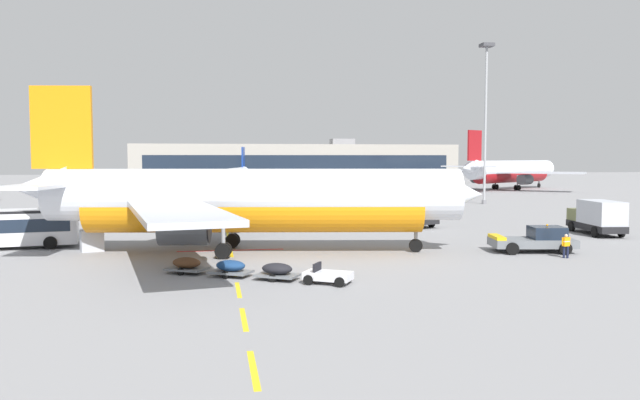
{
  "coord_description": "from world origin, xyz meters",
  "views": [
    {
      "loc": [
        16.75,
        -25.44,
        7.05
      ],
      "look_at": [
        25.4,
        25.1,
        3.53
      ],
      "focal_mm": 35.13,
      "sensor_mm": 36.0,
      "label": 1
    }
  ],
  "objects_px": {
    "fuel_service_truck": "(409,210)",
    "ground_crew_worker": "(566,244)",
    "airliner_far_center": "(236,176)",
    "apron_light_mast_far": "(486,104)",
    "pushback_tug": "(535,240)",
    "baggage_train": "(254,269)",
    "uld_cargo_container": "(92,240)",
    "airliner_foreground": "(247,199)",
    "catering_truck": "(597,217)",
    "airliner_mid_left": "(510,171)"
  },
  "relations": [
    {
      "from": "pushback_tug",
      "to": "ground_crew_worker",
      "type": "relative_size",
      "value": 3.77
    },
    {
      "from": "apron_light_mast_far",
      "to": "baggage_train",
      "type": "bearing_deg",
      "value": -125.98
    },
    {
      "from": "airliner_far_center",
      "to": "baggage_train",
      "type": "height_order",
      "value": "airliner_far_center"
    },
    {
      "from": "airliner_foreground",
      "to": "catering_truck",
      "type": "distance_m",
      "value": 32.55
    },
    {
      "from": "airliner_mid_left",
      "to": "uld_cargo_container",
      "type": "relative_size",
      "value": 16.62
    },
    {
      "from": "airliner_foreground",
      "to": "catering_truck",
      "type": "height_order",
      "value": "airliner_foreground"
    },
    {
      "from": "fuel_service_truck",
      "to": "pushback_tug",
      "type": "bearing_deg",
      "value": -78.25
    },
    {
      "from": "apron_light_mast_far",
      "to": "airliner_mid_left",
      "type": "bearing_deg",
      "value": 58.73
    },
    {
      "from": "pushback_tug",
      "to": "apron_light_mast_far",
      "type": "xyz_separation_m",
      "value": [
        16.62,
        45.58,
        14.01
      ]
    },
    {
      "from": "airliner_mid_left",
      "to": "ground_crew_worker",
      "type": "distance_m",
      "value": 95.67
    },
    {
      "from": "airliner_far_center",
      "to": "airliner_mid_left",
      "type": "bearing_deg",
      "value": -7.81
    },
    {
      "from": "airliner_far_center",
      "to": "catering_truck",
      "type": "relative_size",
      "value": 3.69
    },
    {
      "from": "airliner_far_center",
      "to": "fuel_service_truck",
      "type": "xyz_separation_m",
      "value": [
        14.91,
        -73.74,
        -1.39
      ]
    },
    {
      "from": "airliner_mid_left",
      "to": "apron_light_mast_far",
      "type": "bearing_deg",
      "value": -121.27
    },
    {
      "from": "uld_cargo_container",
      "to": "apron_light_mast_far",
      "type": "relative_size",
      "value": 0.08
    },
    {
      "from": "airliner_foreground",
      "to": "fuel_service_truck",
      "type": "distance_m",
      "value": 23.15
    },
    {
      "from": "airliner_mid_left",
      "to": "ground_crew_worker",
      "type": "height_order",
      "value": "airliner_mid_left"
    },
    {
      "from": "pushback_tug",
      "to": "airliner_far_center",
      "type": "bearing_deg",
      "value": 101.5
    },
    {
      "from": "pushback_tug",
      "to": "catering_truck",
      "type": "relative_size",
      "value": 0.88
    },
    {
      "from": "fuel_service_truck",
      "to": "baggage_train",
      "type": "distance_m",
      "value": 30.64
    },
    {
      "from": "fuel_service_truck",
      "to": "baggage_train",
      "type": "bearing_deg",
      "value": -124.85
    },
    {
      "from": "pushback_tug",
      "to": "airliner_far_center",
      "type": "relative_size",
      "value": 0.24
    },
    {
      "from": "ground_crew_worker",
      "to": "airliner_far_center",
      "type": "bearing_deg",
      "value": 101.51
    },
    {
      "from": "airliner_mid_left",
      "to": "baggage_train",
      "type": "bearing_deg",
      "value": -124.04
    },
    {
      "from": "airliner_far_center",
      "to": "baggage_train",
      "type": "distance_m",
      "value": 98.93
    },
    {
      "from": "airliner_mid_left",
      "to": "uld_cargo_container",
      "type": "xyz_separation_m",
      "value": [
        -72.69,
        -78.04,
        -3.23
      ]
    },
    {
      "from": "airliner_far_center",
      "to": "ground_crew_worker",
      "type": "bearing_deg",
      "value": -78.49
    },
    {
      "from": "airliner_mid_left",
      "to": "airliner_far_center",
      "type": "bearing_deg",
      "value": 172.19
    },
    {
      "from": "baggage_train",
      "to": "ground_crew_worker",
      "type": "xyz_separation_m",
      "value": [
        21.97,
        3.66,
        0.43
      ]
    },
    {
      "from": "baggage_train",
      "to": "apron_light_mast_far",
      "type": "height_order",
      "value": "apron_light_mast_far"
    },
    {
      "from": "pushback_tug",
      "to": "baggage_train",
      "type": "relative_size",
      "value": 0.59
    },
    {
      "from": "airliner_far_center",
      "to": "catering_truck",
      "type": "distance_m",
      "value": 88.52
    },
    {
      "from": "ground_crew_worker",
      "to": "airliner_foreground",
      "type": "bearing_deg",
      "value": 163.88
    },
    {
      "from": "pushback_tug",
      "to": "baggage_train",
      "type": "distance_m",
      "value": 22.36
    },
    {
      "from": "airliner_foreground",
      "to": "ground_crew_worker",
      "type": "xyz_separation_m",
      "value": [
        21.81,
        -6.3,
        -2.99
      ]
    },
    {
      "from": "uld_cargo_container",
      "to": "ground_crew_worker",
      "type": "bearing_deg",
      "value": -15.28
    },
    {
      "from": "airliner_mid_left",
      "to": "uld_cargo_container",
      "type": "distance_m",
      "value": 106.7
    },
    {
      "from": "pushback_tug",
      "to": "uld_cargo_container",
      "type": "height_order",
      "value": "pushback_tug"
    },
    {
      "from": "airliner_far_center",
      "to": "apron_light_mast_far",
      "type": "height_order",
      "value": "apron_light_mast_far"
    },
    {
      "from": "pushback_tug",
      "to": "uld_cargo_container",
      "type": "relative_size",
      "value": 3.22
    },
    {
      "from": "uld_cargo_container",
      "to": "baggage_train",
      "type": "bearing_deg",
      "value": -48.37
    },
    {
      "from": "uld_cargo_container",
      "to": "pushback_tug",
      "type": "bearing_deg",
      "value": -10.52
    },
    {
      "from": "fuel_service_truck",
      "to": "ground_crew_worker",
      "type": "bearing_deg",
      "value": -78.23
    },
    {
      "from": "catering_truck",
      "to": "airliner_far_center",
      "type": "bearing_deg",
      "value": 109.53
    },
    {
      "from": "airliner_foreground",
      "to": "ground_crew_worker",
      "type": "bearing_deg",
      "value": -16.12
    },
    {
      "from": "airliner_far_center",
      "to": "fuel_service_truck",
      "type": "distance_m",
      "value": 75.24
    },
    {
      "from": "airliner_far_center",
      "to": "uld_cargo_container",
      "type": "xyz_separation_m",
      "value": [
        -13.92,
        -86.1,
        -2.24
      ]
    },
    {
      "from": "catering_truck",
      "to": "fuel_service_truck",
      "type": "distance_m",
      "value": 17.58
    },
    {
      "from": "airliner_far_center",
      "to": "baggage_train",
      "type": "relative_size",
      "value": 2.47
    },
    {
      "from": "airliner_far_center",
      "to": "apron_light_mast_far",
      "type": "distance_m",
      "value": 59.69
    }
  ]
}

